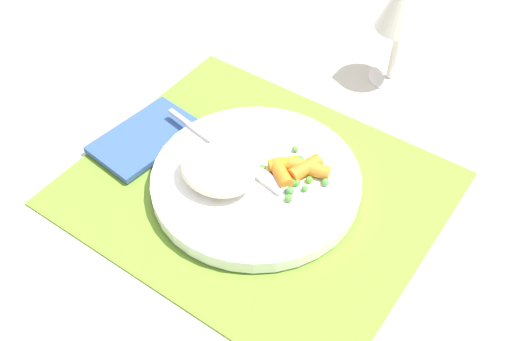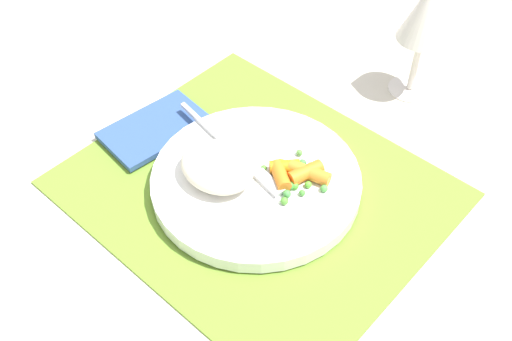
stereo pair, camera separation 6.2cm
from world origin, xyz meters
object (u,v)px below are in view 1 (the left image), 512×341
Objects in this scene: carrot_portion at (296,168)px; plate at (256,181)px; rice_mound at (217,170)px; fork at (234,158)px; napkin at (146,138)px; wine_glass at (404,3)px.

plate is at bearing -138.16° from carrot_portion.
rice_mound is at bearing -137.11° from carrot_portion.
plate is 0.05m from carrot_portion.
fork reaches higher than napkin.
carrot_portion is 0.43× the size of wine_glass.
carrot_portion is 0.28m from wine_glass.
carrot_portion is 0.54× the size of napkin.
wine_glass is at bearing 90.46° from carrot_portion.
carrot_portion reaches higher than fork.
napkin is at bearing -174.19° from plate.
rice_mound is 0.04m from fork.
wine_glass is at bearing 83.36° from plate.
wine_glass is 0.39m from napkin.
plate is 2.69× the size of rice_mound.
fork is at bearing -104.05° from wine_glass.
carrot_portion is at bearing -89.54° from wine_glass.
carrot_portion is 0.08m from fork.
napkin is (-0.20, -0.05, -0.02)m from carrot_portion.
rice_mound reaches higher than carrot_portion.
wine_glass is at bearing 57.17° from napkin.
fork is at bearing 169.91° from plate.
rice_mound reaches higher than fork.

